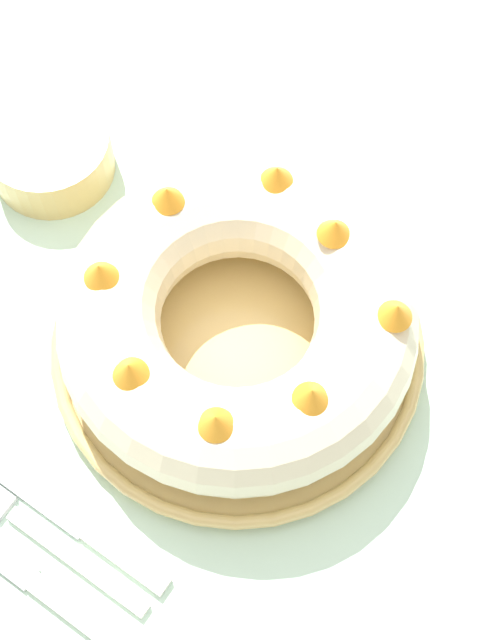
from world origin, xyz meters
TOP-DOWN VIEW (x-y plane):
  - ground_plane at (0.00, 0.00)m, footprint 8.00×8.00m
  - dining_table at (0.00, 0.00)m, footprint 1.43×1.01m
  - serving_dish at (-0.01, -0.00)m, footprint 0.33×0.33m
  - bundt_cake at (-0.01, -0.00)m, footprint 0.31×0.31m
  - fork at (-0.24, 0.05)m, footprint 0.02×0.19m
  - serving_knife at (-0.27, 0.02)m, footprint 0.02×0.22m
  - cake_knife at (-0.21, 0.01)m, footprint 0.02×0.18m
  - side_bowl at (0.05, 0.26)m, footprint 0.12×0.12m

SIDE VIEW (x-z plane):
  - ground_plane at x=0.00m, z-range 0.00..0.00m
  - dining_table at x=0.00m, z-range 0.29..1.06m
  - fork at x=-0.24m, z-range 0.76..0.77m
  - serving_knife at x=-0.27m, z-range 0.76..0.77m
  - cake_knife at x=-0.21m, z-range 0.76..0.77m
  - serving_dish at x=-0.01m, z-range 0.76..0.78m
  - side_bowl at x=0.05m, z-range 0.76..0.81m
  - bundt_cake at x=-0.01m, z-range 0.78..0.88m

